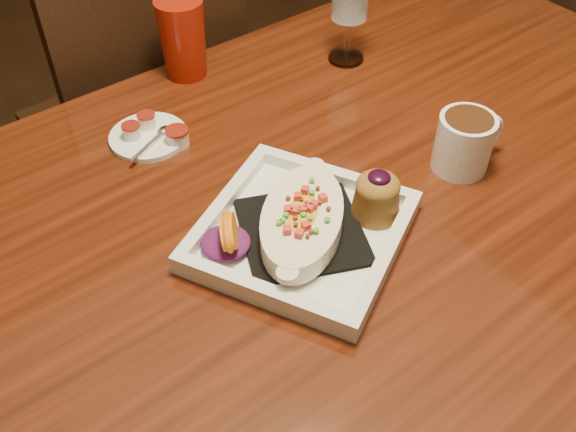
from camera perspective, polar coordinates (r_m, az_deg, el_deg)
table at (r=1.00m, az=3.68°, el=-1.98°), size 1.50×0.90×0.75m
chair_far at (r=1.50m, az=-12.53°, el=8.10°), size 0.42×0.42×0.93m
plate at (r=0.85m, az=1.97°, el=-0.63°), size 0.34×0.34×0.08m
coffee_mug at (r=0.98m, az=15.52°, el=6.49°), size 0.12×0.08×0.09m
goblet at (r=1.17m, az=5.52°, el=18.44°), size 0.08×0.08×0.16m
saucer at (r=1.04m, az=-12.48°, el=7.04°), size 0.12×0.12×0.08m
creamer_loose at (r=1.02m, az=-9.80°, el=6.93°), size 0.04×0.04×0.03m
red_tumbler at (r=1.16m, az=-9.33°, el=15.31°), size 0.08×0.08×0.14m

